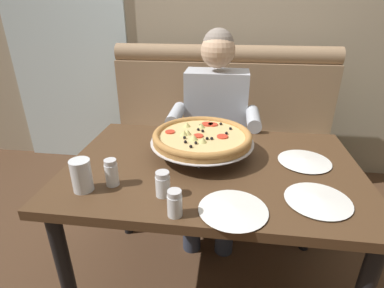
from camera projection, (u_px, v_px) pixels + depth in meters
name	position (u px, v px, depth m)	size (l,w,h in m)	color
ground_plane	(209.00, 284.00, 1.64)	(16.00, 16.00, 0.00)	#4C3321
back_wall_with_window	(228.00, 4.00, 2.37)	(6.00, 0.12, 2.80)	tan
window_panel	(60.00, 5.00, 2.47)	(1.10, 0.02, 2.80)	white
booth_bench	(219.00, 149.00, 2.28)	(1.67, 0.78, 1.13)	#937556
dining_table	(212.00, 182.00, 1.36)	(1.28, 0.85, 0.75)	#4C331E
diner_main	(215.00, 123.00, 1.91)	(0.54, 0.64, 1.27)	#2D3342
pizza	(202.00, 137.00, 1.37)	(0.48, 0.48, 0.12)	silver
shaker_oregano	(163.00, 186.00, 1.09)	(0.05, 0.05, 0.10)	white
shaker_pepper_flakes	(112.00, 174.00, 1.16)	(0.05, 0.05, 0.11)	white
shaker_parmesan	(175.00, 205.00, 0.99)	(0.05, 0.05, 0.10)	white
plate_near_left	(233.00, 208.00, 1.02)	(0.24, 0.24, 0.02)	white
plate_near_right	(305.00, 160.00, 1.34)	(0.23, 0.23, 0.02)	white
plate_far_side	(318.00, 199.00, 1.07)	(0.24, 0.24, 0.02)	white
drinking_glass	(82.00, 177.00, 1.12)	(0.08, 0.08, 0.13)	silver
patio_chair	(111.00, 86.00, 3.53)	(0.41, 0.42, 0.86)	black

